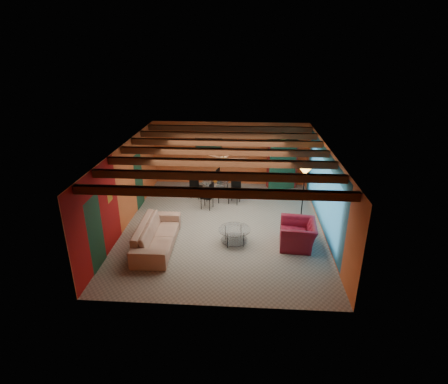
# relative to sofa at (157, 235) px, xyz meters

# --- Properties ---
(room) EXTENTS (6.52, 8.01, 2.71)m
(room) POSITION_rel_sofa_xyz_m (1.90, 1.55, 1.98)
(room) COLOR gray
(room) RESTS_ON ground
(sofa) EXTENTS (1.08, 2.64, 0.77)m
(sofa) POSITION_rel_sofa_xyz_m (0.00, 0.00, 0.00)
(sofa) COLOR #A47E6A
(sofa) RESTS_ON ground
(armchair) EXTENTS (1.13, 1.27, 0.78)m
(armchair) POSITION_rel_sofa_xyz_m (4.21, 0.33, 0.00)
(armchair) COLOR maroon
(armchair) RESTS_ON ground
(coffee_table) EXTENTS (1.13, 1.13, 0.49)m
(coffee_table) POSITION_rel_sofa_xyz_m (2.31, 0.33, -0.14)
(coffee_table) COLOR white
(coffee_table) RESTS_ON ground
(dining_table) EXTENTS (2.47, 2.47, 1.03)m
(dining_table) POSITION_rel_sofa_xyz_m (1.42, 3.56, 0.13)
(dining_table) COLOR silver
(dining_table) RESTS_ON ground
(armoire) EXTENTS (1.25, 0.90, 1.98)m
(armoire) POSITION_rel_sofa_xyz_m (4.10, 5.14, 0.61)
(armoire) COLOR maroon
(armoire) RESTS_ON ground
(floor_lamp) EXTENTS (0.45, 0.45, 1.91)m
(floor_lamp) POSITION_rel_sofa_xyz_m (4.55, 2.04, 0.57)
(floor_lamp) COLOR black
(floor_lamp) RESTS_ON ground
(ceiling_fan) EXTENTS (1.50, 1.50, 0.44)m
(ceiling_fan) POSITION_rel_sofa_xyz_m (1.90, 1.44, 1.98)
(ceiling_fan) COLOR #472614
(ceiling_fan) RESTS_ON ceiling
(painting) EXTENTS (1.05, 0.03, 0.65)m
(painting) POSITION_rel_sofa_xyz_m (1.00, 5.40, 1.27)
(painting) COLOR black
(painting) RESTS_ON wall_back
(potted_plant) EXTENTS (0.46, 0.41, 0.48)m
(potted_plant) POSITION_rel_sofa_xyz_m (4.10, 5.14, 1.84)
(potted_plant) COLOR #26661E
(potted_plant) RESTS_ON armoire
(vase) EXTENTS (0.19, 0.19, 0.19)m
(vase) POSITION_rel_sofa_xyz_m (1.42, 3.56, 0.74)
(vase) COLOR orange
(vase) RESTS_ON dining_table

